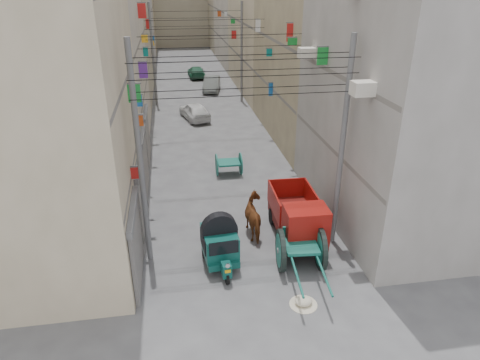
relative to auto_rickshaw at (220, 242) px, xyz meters
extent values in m
cube|color=beige|center=(-6.96, 2.80, 5.55)|extent=(8.00, 10.00, 13.00)
cube|color=slate|center=(-3.08, 2.80, 2.25)|extent=(0.25, 9.80, 0.18)
cube|color=slate|center=(-3.08, 2.80, 5.25)|extent=(0.25, 9.80, 0.18)
cube|color=beige|center=(-6.96, 13.80, 5.05)|extent=(8.00, 12.00, 12.00)
cube|color=slate|center=(-3.08, 13.80, 2.25)|extent=(0.25, 11.76, 0.18)
cube|color=slate|center=(-3.08, 13.80, 5.25)|extent=(0.25, 11.76, 0.18)
cube|color=#9F987D|center=(-6.96, 26.80, 6.05)|extent=(8.00, 14.00, 14.00)
cube|color=slate|center=(-3.08, 26.80, 2.25)|extent=(0.25, 13.72, 0.18)
cube|color=slate|center=(-3.08, 26.80, 5.25)|extent=(0.25, 13.72, 0.18)
cube|color=#A29B97|center=(-6.96, 40.80, 4.95)|extent=(8.00, 14.00, 11.80)
cube|color=slate|center=(-3.08, 40.80, 2.25)|extent=(0.25, 13.72, 0.18)
cube|color=slate|center=(-3.08, 40.80, 5.25)|extent=(0.25, 13.72, 0.18)
cube|color=tan|center=(-6.96, 53.80, 5.80)|extent=(8.00, 12.00, 13.50)
cube|color=slate|center=(-3.08, 53.80, 2.25)|extent=(0.25, 11.76, 0.18)
cube|color=slate|center=(-3.08, 53.80, 5.25)|extent=(0.25, 11.76, 0.18)
cube|color=#A29B97|center=(9.04, 2.80, 5.55)|extent=(8.00, 10.00, 13.00)
cube|color=slate|center=(5.16, 2.80, 2.25)|extent=(0.25, 9.80, 0.18)
cube|color=slate|center=(5.16, 2.80, 5.25)|extent=(0.25, 9.80, 0.18)
cube|color=tan|center=(9.04, 13.80, 5.05)|extent=(8.00, 12.00, 12.00)
cube|color=slate|center=(5.16, 13.80, 2.25)|extent=(0.25, 11.76, 0.18)
cube|color=slate|center=(5.16, 13.80, 5.25)|extent=(0.25, 11.76, 0.18)
cube|color=beige|center=(9.04, 26.80, 6.05)|extent=(8.00, 14.00, 14.00)
cube|color=slate|center=(5.16, 26.80, 2.25)|extent=(0.25, 13.72, 0.18)
cube|color=slate|center=(5.16, 26.80, 5.25)|extent=(0.25, 13.72, 0.18)
cube|color=beige|center=(9.04, 40.80, 4.95)|extent=(8.00, 14.00, 11.80)
cube|color=slate|center=(5.16, 40.80, 2.25)|extent=(0.25, 13.72, 0.18)
cube|color=slate|center=(5.16, 40.80, 5.25)|extent=(0.25, 13.72, 0.18)
cube|color=#9F987D|center=(9.04, 53.80, 5.80)|extent=(8.00, 12.00, 13.50)
cube|color=slate|center=(5.16, 53.80, 2.25)|extent=(0.25, 11.76, 0.18)
cube|color=slate|center=(5.16, 53.80, 5.25)|extent=(0.25, 11.76, 0.18)
cube|color=#9F987D|center=(1.04, 60.80, 5.55)|extent=(22.00, 10.00, 13.00)
cube|color=#505055|center=(-2.88, -0.40, 0.35)|extent=(0.12, 3.00, 2.60)
cube|color=#5D5D60|center=(-2.86, -0.40, 1.80)|extent=(0.18, 3.20, 0.25)
cube|color=#505055|center=(-2.88, 3.30, 0.35)|extent=(0.12, 3.00, 2.60)
cube|color=#5D5D60|center=(-2.86, 3.30, 1.80)|extent=(0.18, 3.20, 0.25)
cube|color=#505055|center=(-2.88, 7.00, 0.35)|extent=(0.12, 3.00, 2.60)
cube|color=#5D5D60|center=(-2.86, 7.00, 1.80)|extent=(0.18, 3.20, 0.25)
cube|color=#505055|center=(-2.88, 10.80, 0.35)|extent=(0.12, 3.00, 2.60)
cube|color=#5D5D60|center=(-2.86, 10.80, 1.80)|extent=(0.18, 3.20, 0.25)
cube|color=#198B32|center=(4.85, 29.08, 5.03)|extent=(0.38, 0.08, 0.41)
cube|color=#185DAE|center=(-2.83, 36.41, 2.68)|extent=(0.27, 0.08, 0.71)
cube|color=red|center=(-2.74, 1.22, 2.40)|extent=(0.44, 0.08, 0.42)
cube|color=#672B9E|center=(-2.74, 10.59, 4.23)|extent=(0.45, 0.08, 0.84)
cube|color=#C14716|center=(4.83, 39.67, 4.97)|extent=(0.41, 0.08, 0.59)
cube|color=#C14716|center=(-2.77, 4.56, 3.29)|extent=(0.38, 0.08, 0.44)
cube|color=red|center=(4.82, 28.34, 3.91)|extent=(0.43, 0.08, 0.72)
cube|color=white|center=(4.89, 34.41, 5.30)|extent=(0.28, 0.08, 0.44)
cube|color=red|center=(-2.72, 14.80, 6.91)|extent=(0.48, 0.08, 0.84)
cube|color=yellow|center=(-2.81, 32.87, 2.72)|extent=(0.31, 0.08, 0.44)
cube|color=#0B7974|center=(4.86, 13.82, 4.47)|extent=(0.35, 0.08, 0.45)
cube|color=white|center=(4.87, 17.45, 5.70)|extent=(0.34, 0.08, 0.79)
cube|color=#185DAE|center=(-2.82, 6.82, 3.55)|extent=(0.28, 0.08, 0.52)
cube|color=red|center=(-2.83, 24.42, 5.31)|extent=(0.28, 0.08, 0.74)
cube|color=#185DAE|center=(4.91, 13.31, 2.28)|extent=(0.26, 0.08, 0.80)
cube|color=#198B32|center=(4.87, 4.17, 5.74)|extent=(0.34, 0.08, 0.55)
cube|color=#198B32|center=(-2.73, 3.35, 4.73)|extent=(0.47, 0.08, 0.67)
cube|color=yellow|center=(-2.76, 15.95, 5.19)|extent=(0.40, 0.08, 0.47)
cube|color=#0B7974|center=(-2.80, 16.46, 4.30)|extent=(0.32, 0.08, 0.55)
cube|color=#198B32|center=(4.80, 8.54, 5.78)|extent=(0.47, 0.08, 0.35)
cube|color=red|center=(4.88, 9.37, 6.13)|extent=(0.32, 0.08, 0.89)
cube|color=#198B32|center=(4.82, 4.08, 5.78)|extent=(0.44, 0.08, 0.69)
cube|color=#198B32|center=(-3.02, 0.80, 2.05)|extent=(0.10, 3.20, 0.80)
cube|color=#0B7974|center=(-3.02, 9.80, 2.05)|extent=(0.10, 3.20, 0.80)
cube|color=#672B9E|center=(-3.02, 21.80, 2.05)|extent=(0.10, 3.20, 0.80)
cube|color=#185DAE|center=(-3.02, 33.80, 2.05)|extent=(0.10, 3.20, 0.80)
cube|color=#0B7974|center=(5.10, 0.80, 2.05)|extent=(0.10, 3.20, 0.80)
cube|color=yellow|center=(5.10, 9.80, 2.05)|extent=(0.10, 3.20, 0.80)
cube|color=#C14716|center=(5.10, 21.80, 2.05)|extent=(0.10, 3.20, 0.80)
cube|color=yellow|center=(5.10, 33.80, 2.05)|extent=(0.10, 3.20, 0.80)
cube|color=beige|center=(4.69, -0.20, 5.45)|extent=(0.70, 0.55, 0.45)
cube|color=beige|center=(4.69, 5.80, 5.65)|extent=(0.70, 0.55, 0.45)
cylinder|color=#5D5D60|center=(-2.56, 0.80, 3.05)|extent=(0.20, 0.20, 8.00)
cylinder|color=#5D5D60|center=(4.64, 0.80, 3.05)|extent=(0.20, 0.20, 8.00)
cylinder|color=#5D5D60|center=(-2.56, 22.80, 3.05)|extent=(0.20, 0.20, 8.00)
cylinder|color=#5D5D60|center=(4.64, 22.80, 3.05)|extent=(0.20, 0.20, 8.00)
cylinder|color=black|center=(1.04, 0.30, 5.25)|extent=(7.40, 0.02, 0.02)
cylinder|color=black|center=(1.04, 0.30, 5.85)|extent=(7.40, 0.02, 0.02)
cylinder|color=black|center=(1.04, 0.30, 6.35)|extent=(7.40, 0.02, 0.02)
cylinder|color=black|center=(1.04, 1.30, 5.25)|extent=(7.40, 0.02, 0.02)
cylinder|color=black|center=(1.04, 1.30, 5.85)|extent=(7.40, 0.02, 0.02)
cylinder|color=black|center=(1.04, 1.30, 6.35)|extent=(7.40, 0.02, 0.02)
cylinder|color=black|center=(1.04, 6.80, 5.25)|extent=(7.40, 0.02, 0.02)
cylinder|color=black|center=(1.04, 6.80, 5.85)|extent=(7.40, 0.02, 0.02)
cylinder|color=black|center=(1.04, 6.80, 6.35)|extent=(7.40, 0.02, 0.02)
cylinder|color=black|center=(1.04, 14.80, 5.25)|extent=(7.40, 0.02, 0.02)
cylinder|color=black|center=(1.04, 14.80, 5.85)|extent=(7.40, 0.02, 0.02)
cylinder|color=black|center=(1.04, 14.80, 6.35)|extent=(7.40, 0.02, 0.02)
cylinder|color=black|center=(1.04, 22.80, 5.25)|extent=(7.40, 0.02, 0.02)
cylinder|color=black|center=(1.04, 22.80, 5.85)|extent=(7.40, 0.02, 0.02)
cylinder|color=black|center=(1.04, 22.80, 6.35)|extent=(7.40, 0.02, 0.02)
cylinder|color=black|center=(0.10, -1.16, -0.69)|extent=(0.15, 0.51, 0.51)
cylinder|color=black|center=(-0.54, 0.51, -0.69)|extent=(0.15, 0.51, 0.51)
cylinder|color=black|center=(0.45, 0.59, -0.69)|extent=(0.15, 0.51, 0.51)
cube|color=#0C433C|center=(0.00, 0.01, -0.51)|extent=(1.27, 1.80, 0.25)
cube|color=#0C433C|center=(0.09, -1.12, -0.41)|extent=(0.35, 0.43, 0.50)
cylinder|color=silver|center=(0.11, -1.32, -0.09)|extent=(0.17, 0.06, 0.16)
cube|color=#E3A00C|center=(0.11, -1.34, -0.31)|extent=(0.20, 0.04, 0.11)
cube|color=#0C433C|center=(0.00, 0.05, 0.00)|extent=(1.30, 1.63, 0.86)
cube|color=black|center=(0.06, -0.73, 0.23)|extent=(1.04, 0.14, 0.50)
cube|color=black|center=(-0.60, 0.01, 0.09)|extent=(0.12, 1.08, 0.59)
cube|color=black|center=(0.59, 0.10, 0.09)|extent=(0.12, 1.08, 0.59)
cube|color=white|center=(0.06, -0.76, -0.45)|extent=(1.13, 0.14, 0.05)
cylinder|color=black|center=(2.12, -0.63, -0.17)|extent=(0.31, 1.56, 1.56)
cylinder|color=#155B4F|center=(2.12, -0.63, -0.17)|extent=(0.30, 1.23, 1.21)
cylinder|color=#5D5D60|center=(2.12, -0.63, -0.17)|extent=(0.26, 0.22, 0.20)
cylinder|color=black|center=(3.56, -0.77, -0.17)|extent=(0.31, 1.56, 1.56)
cylinder|color=#155B4F|center=(3.56, -0.77, -0.17)|extent=(0.30, 1.23, 1.21)
cylinder|color=#5D5D60|center=(3.56, -0.77, -0.17)|extent=(0.26, 0.22, 0.20)
cylinder|color=#5D5D60|center=(2.84, -0.70, -0.17)|extent=(1.50, 0.23, 0.09)
cube|color=#155B4F|center=(2.84, -0.70, 0.03)|extent=(1.28, 1.33, 0.11)
cube|color=#155B4F|center=(2.89, -0.15, 0.27)|extent=(1.17, 0.20, 0.39)
cylinder|color=#155B4F|center=(2.26, -2.04, -0.06)|extent=(0.32, 2.55, 0.08)
cylinder|color=#155B4F|center=(3.15, -2.13, -0.06)|extent=(0.32, 2.55, 0.08)
cylinder|color=black|center=(2.50, 0.09, -0.59)|extent=(0.21, 0.72, 0.72)
cylinder|color=black|center=(2.56, 2.49, -0.59)|extent=(0.21, 0.72, 0.72)
cylinder|color=black|center=(3.91, 0.06, -0.59)|extent=(0.21, 0.72, 0.72)
cylinder|color=black|center=(3.98, 2.45, -0.59)|extent=(0.21, 0.72, 0.72)
cube|color=#540F0C|center=(3.24, 1.27, -0.35)|extent=(1.67, 3.63, 0.38)
cube|color=maroon|center=(3.20, 0.02, 0.41)|extent=(1.61, 1.18, 1.36)
cube|color=black|center=(3.19, -0.49, 0.52)|extent=(1.42, 0.10, 0.60)
cube|color=#540F0C|center=(3.25, 1.87, -0.05)|extent=(1.70, 2.44, 0.13)
cube|color=maroon|center=(2.46, 1.89, 0.41)|extent=(0.13, 2.40, 0.93)
cube|color=maroon|center=(4.05, 1.85, 0.41)|extent=(0.13, 2.40, 0.93)
cube|color=maroon|center=(3.28, 3.05, 0.41)|extent=(1.63, 0.11, 0.93)
cylinder|color=#155B4F|center=(0.78, 7.87, -0.35)|extent=(0.07, 1.20, 1.20)
cylinder|color=#155B4F|center=(2.07, 7.86, -0.35)|extent=(0.07, 1.20, 1.20)
cube|color=#155B4F|center=(1.43, 7.86, -0.24)|extent=(1.16, 1.02, 0.09)
cylinder|color=#5D5D60|center=(1.43, 7.86, -0.35)|extent=(1.34, 0.08, 0.07)
ellipsoid|color=beige|center=(2.40, -2.63, -0.81)|extent=(0.57, 0.45, 0.28)
imported|color=brown|center=(1.71, 1.80, -0.14)|extent=(1.05, 1.98, 1.61)
imported|color=silver|center=(0.29, 18.21, -0.30)|extent=(2.45, 4.04, 1.29)
imported|color=#575C5A|center=(2.49, 27.02, -0.29)|extent=(2.08, 4.18, 1.32)
imported|color=#1F5B3E|center=(1.49, 33.31, -0.37)|extent=(1.77, 4.05, 1.16)
camera|label=1|loc=(-1.38, -12.97, 8.62)|focal=32.00mm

